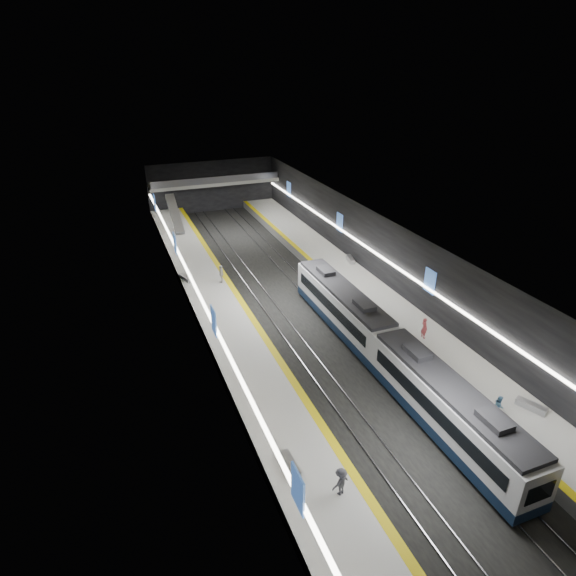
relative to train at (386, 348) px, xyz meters
name	(u,v)px	position (x,y,z in m)	size (l,w,h in m)	color
ground	(294,305)	(-2.50, 13.05, -2.20)	(70.00, 70.00, 0.00)	black
ceiling	(295,230)	(-2.50, 13.05, 5.80)	(20.00, 70.00, 0.04)	beige
wall_left	(193,285)	(-12.50, 13.05, 1.80)	(0.04, 70.00, 8.00)	black
wall_right	(383,255)	(7.50, 13.05, 1.80)	(0.04, 70.00, 8.00)	black
wall_back	(212,186)	(-2.50, 48.05, 1.80)	(20.00, 0.04, 8.00)	black
platform_left	(222,314)	(-10.00, 13.05, -1.70)	(5.00, 70.00, 1.00)	slate
tile_surface_left	(222,309)	(-10.00, 13.05, -1.19)	(5.00, 70.00, 0.02)	#AEAEA9
tactile_strip_left	(244,305)	(-7.80, 13.05, -1.18)	(0.60, 70.00, 0.02)	yellow
platform_right	(360,289)	(5.00, 13.05, -1.70)	(5.00, 70.00, 1.00)	slate
tile_surface_right	(360,284)	(5.00, 13.05, -1.19)	(5.00, 70.00, 0.02)	#AEAEA9
tactile_strip_right	(342,288)	(2.80, 13.05, -1.18)	(0.60, 70.00, 0.02)	yellow
rails	(294,304)	(-2.50, 13.05, -2.14)	(6.52, 70.00, 0.12)	gray
train	(386,348)	(0.00, 0.00, 0.00)	(2.69, 30.04, 3.60)	#0E1E36
ad_posters	(291,261)	(-2.50, 14.05, 2.30)	(19.94, 53.50, 2.20)	#3E6BBB
cove_light_left	(195,287)	(-12.30, 13.05, 1.60)	(0.25, 68.60, 0.12)	white
cove_light_right	(381,257)	(7.30, 13.05, 1.60)	(0.25, 68.60, 0.12)	white
mezzanine_bridge	(215,183)	(-2.50, 45.98, 2.84)	(20.00, 3.00, 1.50)	gray
escalator	(175,214)	(-10.00, 39.05, 0.70)	(1.20, 8.00, 0.60)	#99999E
bench_left_near	(290,465)	(-11.06, -7.50, -0.95)	(0.57, 2.04, 0.50)	#99999E
bench_left_far	(185,278)	(-12.00, 20.86, -0.95)	(0.55, 1.98, 0.48)	#99999E
bench_right_near	(531,406)	(6.24, -8.64, -0.95)	(0.56, 2.00, 0.49)	#99999E
bench_right_far	(350,259)	(7.00, 19.07, -0.95)	(0.56, 2.03, 0.50)	#99999E
passenger_right_a	(424,328)	(4.89, 1.82, -0.27)	(0.68, 0.44, 1.86)	#AB4046
passenger_right_b	(499,406)	(3.65, -8.27, -0.43)	(0.75, 0.58, 1.54)	teal
passenger_left_a	(221,274)	(-8.51, 18.88, -0.21)	(1.16, 0.48, 1.97)	beige
passenger_left_b	(341,482)	(-9.14, -10.21, -0.32)	(1.14, 0.65, 1.76)	#414149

